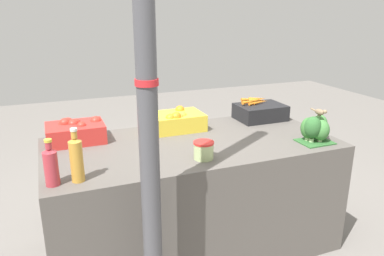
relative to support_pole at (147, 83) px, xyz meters
name	(u,v)px	position (x,y,z in m)	size (l,w,h in m)	color
ground_plane	(192,242)	(0.47, 0.64, -1.35)	(10.00, 10.00, 0.00)	slate
market_table	(192,195)	(0.47, 0.64, -0.95)	(1.94, 0.93, 0.79)	#56514C
support_pole	(147,83)	(0.00, 0.00, 0.00)	(0.11, 0.11, 2.69)	#4C4C51
apple_crate	(76,131)	(-0.26, 0.95, -0.48)	(0.38, 0.28, 0.16)	red
orange_crate	(177,121)	(0.47, 0.94, -0.48)	(0.38, 0.28, 0.16)	gold
carrot_crate	(260,111)	(1.18, 0.95, -0.49)	(0.38, 0.28, 0.16)	black
broccoli_pile	(315,128)	(1.24, 0.35, -0.46)	(0.23, 0.19, 0.18)	#2D602D
juice_bottle_ruby	(51,166)	(-0.43, 0.31, -0.45)	(0.07, 0.07, 0.25)	#B2333D
juice_bottle_amber	(76,159)	(-0.31, 0.31, -0.43)	(0.07, 0.07, 0.29)	gold
pickle_jar	(204,150)	(0.42, 0.35, -0.50)	(0.12, 0.12, 0.11)	#B2C684
sparrow_bird	(320,112)	(1.25, 0.33, -0.34)	(0.05, 0.14, 0.05)	#4C3D2D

